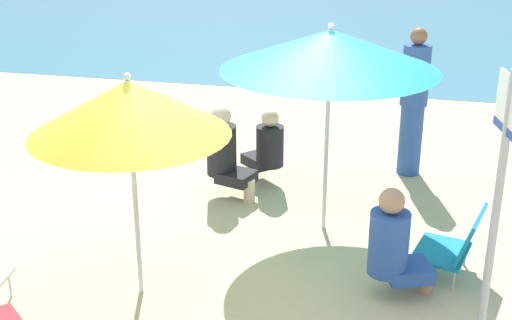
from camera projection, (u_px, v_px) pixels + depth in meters
ground_plane at (252, 259)px, 6.34m from camera, size 40.00×40.00×0.00m
sea_water at (373, 12)px, 18.69m from camera, size 40.00×16.00×0.01m
umbrella_yellow at (129, 108)px, 5.27m from camera, size 1.53×1.53×1.84m
umbrella_teal at (330, 50)px, 6.30m from camera, size 1.99×1.99×2.00m
beach_chair_c at (455, 244)px, 5.98m from camera, size 0.63×0.66×0.61m
person_a at (267, 147)px, 7.78m from camera, size 0.52×0.50×0.89m
person_b at (413, 102)px, 7.95m from camera, size 0.31×0.31×1.69m
person_c at (394, 245)px, 5.63m from camera, size 0.55×0.44×0.94m
person_d at (225, 152)px, 7.46m from camera, size 0.55×0.42×1.00m
warning_sign at (502, 168)px, 4.82m from camera, size 0.14×0.49×2.01m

